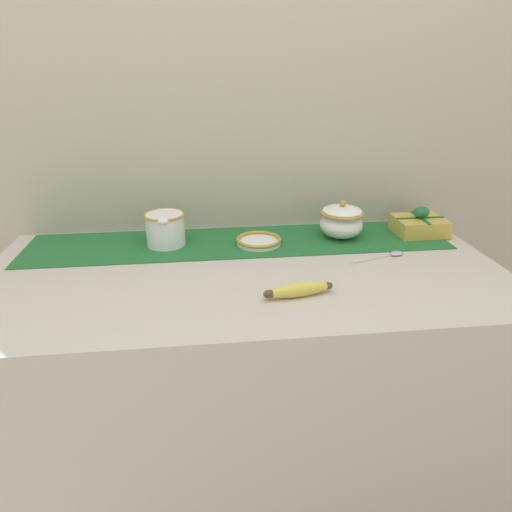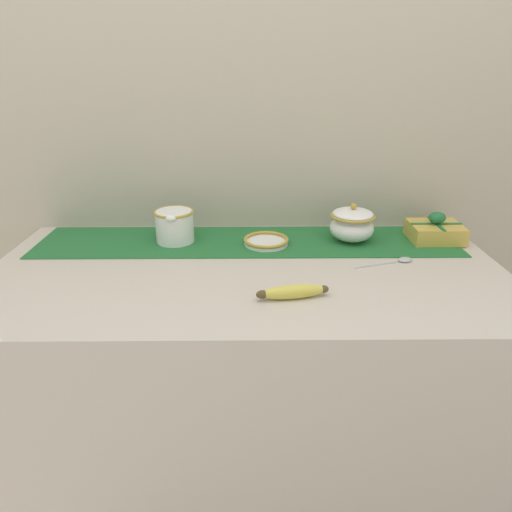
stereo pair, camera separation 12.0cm
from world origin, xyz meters
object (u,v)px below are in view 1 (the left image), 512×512
sugar_bowl (342,221)px  gift_box (419,225)px  banana (299,290)px  spoon (394,254)px  small_dish (259,241)px  cream_pitcher (165,228)px

sugar_bowl → gift_box: size_ratio=0.86×
banana → spoon: banana is taller
small_dish → banana: (0.05, -0.35, 0.00)m
cream_pitcher → small_dish: (0.28, -0.03, -0.04)m
gift_box → cream_pitcher: bearing=-179.7°
sugar_bowl → small_dish: 0.27m
spoon → sugar_bowl: bearing=107.1°
banana → cream_pitcher: bearing=131.8°
banana → spoon: size_ratio=1.00×
cream_pitcher → gift_box: 0.82m
sugar_bowl → banana: bearing=-119.7°
cream_pitcher → banana: (0.34, -0.38, -0.04)m
small_dish → spoon: size_ratio=0.78×
small_dish → gift_box: 0.53m
banana → gift_box: (0.48, 0.38, 0.02)m
sugar_bowl → gift_box: sugar_bowl is taller
cream_pitcher → gift_box: bearing=0.3°
sugar_bowl → spoon: size_ratio=0.77×
sugar_bowl → small_dish: (-0.27, -0.03, -0.04)m
cream_pitcher → banana: cream_pitcher is taller
sugar_bowl → banana: (-0.21, -0.38, -0.04)m
sugar_bowl → gift_box: 0.27m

